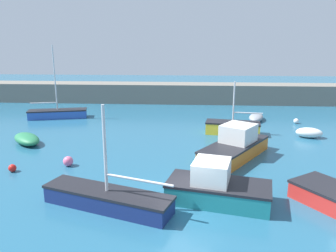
{
  "coord_description": "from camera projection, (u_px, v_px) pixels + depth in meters",
  "views": [
    {
      "loc": [
        0.11,
        -13.53,
        7.16
      ],
      "look_at": [
        -1.44,
        10.65,
        0.96
      ],
      "focal_mm": 35.0,
      "sensor_mm": 36.0,
      "label": 1
    }
  ],
  "objects": [
    {
      "name": "motorboat_grey_hull",
      "position": [
        217.0,
        187.0,
        14.99
      ],
      "size": [
        5.04,
        3.11,
        1.98
      ],
      "rotation": [
        0.0,
        0.0,
        6.06
      ],
      "color": "teal",
      "rests_on": "ground_plane"
    },
    {
      "name": "mooring_buoy_red",
      "position": [
        12.0,
        168.0,
        18.62
      ],
      "size": [
        0.44,
        0.44,
        0.44
      ],
      "primitive_type": "sphere",
      "color": "red",
      "rests_on": "ground_plane"
    },
    {
      "name": "dinghy_near_pier",
      "position": [
        309.0,
        133.0,
        25.29
      ],
      "size": [
        2.16,
        1.5,
        0.77
      ],
      "rotation": [
        0.0,
        0.0,
        2.93
      ],
      "color": "white",
      "rests_on": "ground_plane"
    },
    {
      "name": "sailboat_tall_mast",
      "position": [
        58.0,
        113.0,
        31.82
      ],
      "size": [
        5.67,
        2.73,
        6.92
      ],
      "rotation": [
        0.0,
        0.0,
        0.24
      ],
      "color": "#2D56B7",
      "rests_on": "ground_plane"
    },
    {
      "name": "sailboat_twin_hulled",
      "position": [
        233.0,
        128.0,
        26.29
      ],
      "size": [
        4.48,
        2.19,
        4.21
      ],
      "rotation": [
        0.0,
        0.0,
        2.99
      ],
      "color": "yellow",
      "rests_on": "ground_plane"
    },
    {
      "name": "sailboat_short_mast",
      "position": [
        108.0,
        198.0,
        14.51
      ],
      "size": [
        6.19,
        3.32,
        4.68
      ],
      "rotation": [
        0.0,
        0.0,
        2.81
      ],
      "color": "navy",
      "rests_on": "ground_plane"
    },
    {
      "name": "rowboat_blue_near",
      "position": [
        256.0,
        117.0,
        30.84
      ],
      "size": [
        2.07,
        3.21,
        0.61
      ],
      "rotation": [
        0.0,
        0.0,
        4.42
      ],
      "color": "gray",
      "rests_on": "ground_plane"
    },
    {
      "name": "mooring_buoy_pink",
      "position": [
        68.0,
        161.0,
        19.47
      ],
      "size": [
        0.59,
        0.59,
        0.59
      ],
      "primitive_type": "sphere",
      "color": "#EA668C",
      "rests_on": "ground_plane"
    },
    {
      "name": "rowboat_white_midwater",
      "position": [
        27.0,
        139.0,
        23.74
      ],
      "size": [
        3.21,
        3.23,
        0.73
      ],
      "rotation": [
        0.0,
        0.0,
        5.49
      ],
      "color": "#287A4C",
      "rests_on": "ground_plane"
    },
    {
      "name": "mooring_buoy_white",
      "position": [
        296.0,
        121.0,
        29.7
      ],
      "size": [
        0.46,
        0.46,
        0.46
      ],
      "primitive_type": "sphere",
      "color": "white",
      "rests_on": "ground_plane"
    },
    {
      "name": "motorboat_with_cabin",
      "position": [
        236.0,
        146.0,
        20.94
      ],
      "size": [
        5.15,
        6.21,
        2.07
      ],
      "rotation": [
        0.0,
        0.0,
        4.13
      ],
      "color": "orange",
      "rests_on": "ground_plane"
    },
    {
      "name": "ground_plane",
      "position": [
        185.0,
        207.0,
        14.89
      ],
      "size": [
        120.0,
        120.0,
        0.2
      ],
      "primitive_type": "cube",
      "color": "#235B7A"
    },
    {
      "name": "harbor_breakwater",
      "position": [
        188.0,
        93.0,
        40.01
      ],
      "size": [
        58.7,
        3.43,
        2.29
      ],
      "primitive_type": "cube",
      "color": "slate",
      "rests_on": "ground_plane"
    }
  ]
}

